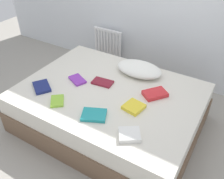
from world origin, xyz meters
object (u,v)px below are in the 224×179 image
textbook_red (155,94)px  textbook_purple (77,80)px  textbook_navy (42,87)px  textbook_teal (94,115)px  textbook_yellow (134,107)px  radiator (108,44)px  pillow (139,69)px  textbook_lime (57,101)px  bed (110,108)px  textbook_white (129,135)px  textbook_maroon (103,82)px

textbook_red → textbook_purple: 0.91m
textbook_red → textbook_navy: bearing=152.5°
textbook_teal → textbook_purple: size_ratio=1.09×
textbook_yellow → textbook_purple: textbook_yellow is taller
radiator → textbook_purple: (0.35, -1.23, 0.14)m
pillow → textbook_lime: (-0.49, -0.93, -0.05)m
textbook_teal → radiator: bearing=93.1°
bed → radiator: bearing=122.7°
textbook_navy → textbook_white: bearing=27.3°
radiator → pillow: size_ratio=0.90×
textbook_teal → textbook_red: size_ratio=0.95×
bed → pillow: size_ratio=3.56×
textbook_yellow → textbook_navy: (-1.04, -0.22, -0.00)m
textbook_lime → textbook_white: textbook_white is taller
textbook_purple → textbook_maroon: bearing=46.0°
textbook_maroon → textbook_navy: bearing=-147.0°
textbook_purple → textbook_white: (0.93, -0.46, 0.01)m
textbook_purple → textbook_yellow: bearing=17.2°
radiator → textbook_teal: 1.86m
radiator → pillow: bearing=-38.8°
bed → textbook_navy: textbook_navy is taller
textbook_red → pillow: bearing=85.5°
textbook_maroon → textbook_white: textbook_white is taller
bed → textbook_yellow: textbook_yellow is taller
bed → textbook_navy: 0.81m
pillow → textbook_navy: 1.16m
radiator → textbook_maroon: 1.29m
textbook_lime → textbook_maroon: textbook_lime is taller
bed → textbook_red: 0.57m
bed → textbook_purple: bearing=-175.7°
radiator → textbook_maroon: size_ratio=2.16×
textbook_maroon → textbook_teal: (0.23, -0.51, 0.00)m
pillow → textbook_lime: pillow is taller
textbook_teal → bed: bearing=77.0°
textbook_teal → textbook_red: textbook_red is taller
bed → textbook_white: (0.50, -0.49, 0.27)m
bed → textbook_yellow: (0.37, -0.14, 0.27)m
bed → textbook_white: size_ratio=10.69×
textbook_lime → textbook_red: (0.82, 0.62, 0.01)m
textbook_maroon → textbook_yellow: bearing=-28.6°
textbook_yellow → textbook_white: textbook_white is taller
radiator → textbook_white: size_ratio=2.70×
textbook_purple → textbook_white: bearing=-1.7°
pillow → textbook_navy: size_ratio=2.34×
textbook_yellow → textbook_white: (0.14, -0.36, 0.00)m
textbook_yellow → textbook_teal: (-0.27, -0.30, -0.00)m
pillow → textbook_teal: (-0.03, -0.92, -0.05)m
bed → textbook_yellow: 0.47m
bed → radiator: 1.43m
radiator → textbook_purple: bearing=-74.2°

